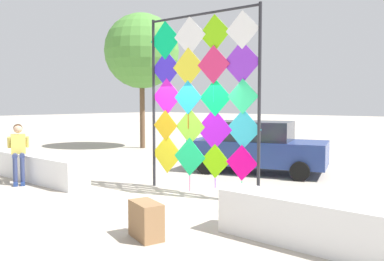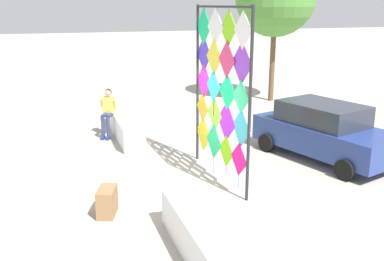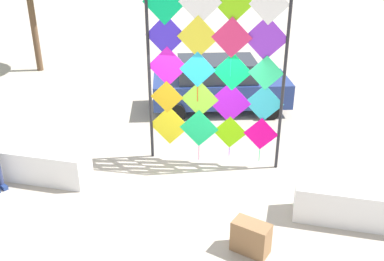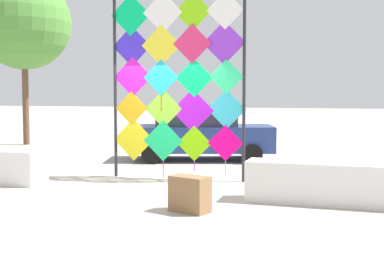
% 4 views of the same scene
% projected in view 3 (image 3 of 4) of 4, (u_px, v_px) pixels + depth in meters
% --- Properties ---
extents(ground, '(120.00, 120.00, 0.00)m').
position_uv_depth(ground, '(190.00, 187.00, 9.23)').
color(ground, '#ADA393').
extents(plaza_ledge_left, '(3.96, 0.63, 0.70)m').
position_uv_depth(plaza_ledge_left, '(4.00, 160.00, 9.58)').
color(plaza_ledge_left, white).
rests_on(plaza_ledge_left, ground).
extents(kite_display_rack, '(3.06, 0.23, 4.15)m').
position_uv_depth(kite_display_rack, '(214.00, 66.00, 9.25)').
color(kite_display_rack, '#232328').
rests_on(kite_display_rack, ground).
extents(parked_car, '(4.32, 2.80, 1.55)m').
position_uv_depth(parked_car, '(220.00, 84.00, 12.88)').
color(parked_car, navy).
rests_on(parked_car, ground).
extents(cardboard_box_large, '(0.70, 0.52, 0.57)m').
position_uv_depth(cardboard_box_large, '(251.00, 237.00, 7.27)').
color(cardboard_box_large, olive).
rests_on(cardboard_box_large, ground).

